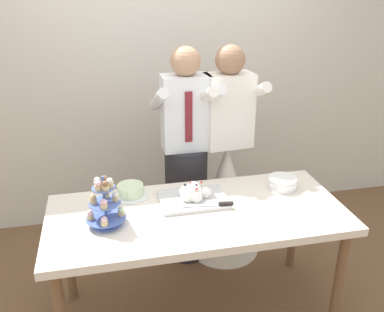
{
  "coord_description": "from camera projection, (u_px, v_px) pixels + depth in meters",
  "views": [
    {
      "loc": [
        -0.51,
        -2.16,
        2.09
      ],
      "look_at": [
        -0.0,
        0.15,
        1.07
      ],
      "focal_mm": 39.56,
      "sensor_mm": 36.0,
      "label": 1
    }
  ],
  "objects": [
    {
      "name": "ground_plane",
      "position": [
        197.0,
        310.0,
        2.86
      ],
      "size": [
        8.0,
        8.0,
        0.0
      ],
      "primitive_type": "plane",
      "color": "brown"
    },
    {
      "name": "rear_wall",
      "position": [
        160.0,
        58.0,
        3.56
      ],
      "size": [
        5.2,
        0.1,
        2.9
      ],
      "primitive_type": "cube",
      "color": "beige",
      "rests_on": "ground_plane"
    },
    {
      "name": "dessert_table",
      "position": [
        198.0,
        221.0,
        2.59
      ],
      "size": [
        1.8,
        0.8,
        0.78
      ],
      "color": "silver",
      "rests_on": "ground_plane"
    },
    {
      "name": "cupcake_stand",
      "position": [
        105.0,
        204.0,
        2.37
      ],
      "size": [
        0.23,
        0.23,
        0.31
      ],
      "color": "#4C66B2",
      "rests_on": "dessert_table"
    },
    {
      "name": "main_cake_tray",
      "position": [
        193.0,
        195.0,
        2.66
      ],
      "size": [
        0.43,
        0.31,
        0.13
      ],
      "color": "silver",
      "rests_on": "dessert_table"
    },
    {
      "name": "plate_stack",
      "position": [
        283.0,
        183.0,
        2.82
      ],
      "size": [
        0.2,
        0.2,
        0.08
      ],
      "color": "white",
      "rests_on": "dessert_table"
    },
    {
      "name": "round_cake",
      "position": [
        130.0,
        191.0,
        2.72
      ],
      "size": [
        0.24,
        0.24,
        0.08
      ],
      "color": "white",
      "rests_on": "dessert_table"
    },
    {
      "name": "person_groom",
      "position": [
        186.0,
        169.0,
        3.17
      ],
      "size": [
        0.46,
        0.49,
        1.66
      ],
      "color": "#232328",
      "rests_on": "ground_plane"
    },
    {
      "name": "person_bride",
      "position": [
        226.0,
        186.0,
        3.29
      ],
      "size": [
        0.56,
        0.56,
        1.66
      ],
      "color": "white",
      "rests_on": "ground_plane"
    }
  ]
}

